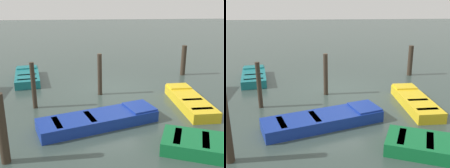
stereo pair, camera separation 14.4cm
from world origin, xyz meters
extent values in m
plane|color=#33423D|center=(0.00, 0.00, 0.00)|extent=(80.00, 80.00, 0.00)
cube|color=navy|center=(-3.55, 0.77, 0.20)|extent=(2.51, 4.32, 0.40)
cube|color=silver|center=(-3.55, 0.77, 0.34)|extent=(2.05, 3.64, 0.04)
cube|color=navy|center=(-3.01, -0.76, 0.43)|extent=(1.32, 1.22, 0.06)
cube|color=#A4A49F|center=(-3.65, 1.06, 0.38)|extent=(0.95, 0.50, 0.04)
cube|color=#A4A49F|center=(-4.03, 2.14, 0.38)|extent=(0.95, 0.50, 0.04)
cube|color=gold|center=(-2.12, -3.00, 0.20)|extent=(3.40, 1.14, 0.40)
cube|color=#4C3319|center=(-2.12, -3.00, 0.34)|extent=(2.89, 0.90, 0.04)
cube|color=gold|center=(-0.81, -2.95, 0.43)|extent=(0.77, 0.96, 0.06)
cube|color=#42301E|center=(-2.37, -3.01, 0.38)|extent=(0.23, 0.81, 0.04)
cube|color=#42301E|center=(-3.30, -3.04, 0.38)|extent=(0.23, 0.81, 0.04)
cube|color=#14666B|center=(2.04, 4.34, 0.20)|extent=(3.30, 1.82, 0.40)
cube|color=beige|center=(2.04, 4.34, 0.34)|extent=(2.79, 1.47, 0.04)
cube|color=#14666B|center=(3.23, 4.59, 0.43)|extent=(0.90, 1.20, 0.06)
cube|color=#9B9789|center=(1.81, 4.29, 0.38)|extent=(0.39, 0.95, 0.04)
cube|color=#9B9789|center=(0.97, 4.11, 0.38)|extent=(0.39, 0.95, 0.04)
cube|color=#0F602D|center=(-5.59, -2.45, 0.20)|extent=(2.28, 3.16, 0.40)
cube|color=orange|center=(-5.59, -2.45, 0.34)|extent=(1.85, 2.65, 0.04)
cube|color=#B06E1E|center=(-5.50, -2.25, 0.38)|extent=(1.01, 0.56, 0.04)
cube|color=#B06E1E|center=(-5.21, -1.51, 0.38)|extent=(1.01, 0.56, 0.04)
cylinder|color=#33281E|center=(-1.76, 3.25, 0.94)|extent=(0.18, 0.18, 1.88)
cylinder|color=#33281E|center=(-5.57, 3.36, 0.99)|extent=(0.25, 0.25, 1.98)
cylinder|color=#33281E|center=(2.45, -4.24, 0.84)|extent=(0.27, 0.27, 1.68)
cylinder|color=#33281E|center=(-0.42, 0.59, 0.95)|extent=(0.20, 0.20, 1.89)
camera|label=1|loc=(-12.25, 1.02, 4.34)|focal=44.06mm
camera|label=2|loc=(-12.26, 0.88, 4.34)|focal=44.06mm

